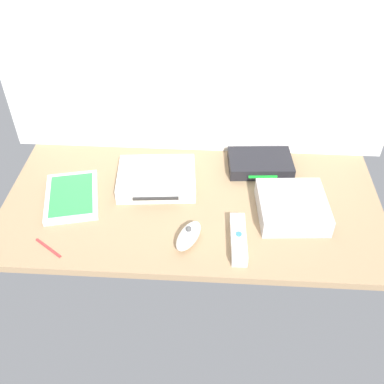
{
  "coord_description": "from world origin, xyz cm",
  "views": [
    {
      "loc": [
        5.21,
        -86.3,
        80.54
      ],
      "look_at": [
        0.0,
        0.0,
        4.0
      ],
      "focal_mm": 41.71,
      "sensor_mm": 36.0,
      "label": 1
    }
  ],
  "objects_px": {
    "mini_computer": "(292,207)",
    "remote_wand": "(238,239)",
    "game_console": "(157,178)",
    "remote_nunchuk": "(188,236)",
    "stylus_pen": "(48,247)",
    "network_router": "(260,163)",
    "game_case": "(72,196)",
    "remote_classic_pad": "(155,172)"
  },
  "relations": [
    {
      "from": "game_console",
      "to": "game_case",
      "type": "height_order",
      "value": "game_console"
    },
    {
      "from": "remote_wand",
      "to": "stylus_pen",
      "type": "relative_size",
      "value": 1.66
    },
    {
      "from": "game_console",
      "to": "remote_nunchuk",
      "type": "relative_size",
      "value": 2.04
    },
    {
      "from": "game_case",
      "to": "stylus_pen",
      "type": "relative_size",
      "value": 2.4
    },
    {
      "from": "game_console",
      "to": "stylus_pen",
      "type": "distance_m",
      "value": 0.34
    },
    {
      "from": "mini_computer",
      "to": "stylus_pen",
      "type": "distance_m",
      "value": 0.61
    },
    {
      "from": "mini_computer",
      "to": "remote_nunchuk",
      "type": "bearing_deg",
      "value": -156.64
    },
    {
      "from": "remote_classic_pad",
      "to": "game_case",
      "type": "bearing_deg",
      "value": -168.67
    },
    {
      "from": "remote_wand",
      "to": "remote_nunchuk",
      "type": "height_order",
      "value": "remote_nunchuk"
    },
    {
      "from": "mini_computer",
      "to": "network_router",
      "type": "bearing_deg",
      "value": 110.45
    },
    {
      "from": "mini_computer",
      "to": "stylus_pen",
      "type": "relative_size",
      "value": 2.02
    },
    {
      "from": "mini_computer",
      "to": "remote_wand",
      "type": "height_order",
      "value": "mini_computer"
    },
    {
      "from": "stylus_pen",
      "to": "game_console",
      "type": "bearing_deg",
      "value": 47.06
    },
    {
      "from": "network_router",
      "to": "remote_nunchuk",
      "type": "xyz_separation_m",
      "value": [
        -0.19,
        -0.3,
        0.0
      ]
    },
    {
      "from": "game_case",
      "to": "remote_wand",
      "type": "xyz_separation_m",
      "value": [
        0.44,
        -0.14,
        0.01
      ]
    },
    {
      "from": "game_case",
      "to": "stylus_pen",
      "type": "xyz_separation_m",
      "value": [
        -0.01,
        -0.18,
        -0.0
      ]
    },
    {
      "from": "game_case",
      "to": "remote_wand",
      "type": "distance_m",
      "value": 0.46
    },
    {
      "from": "remote_classic_pad",
      "to": "mini_computer",
      "type": "bearing_deg",
      "value": -15.48
    },
    {
      "from": "remote_wand",
      "to": "stylus_pen",
      "type": "distance_m",
      "value": 0.45
    },
    {
      "from": "game_console",
      "to": "stylus_pen",
      "type": "bearing_deg",
      "value": -137.86
    },
    {
      "from": "network_router",
      "to": "remote_classic_pad",
      "type": "distance_m",
      "value": 0.31
    },
    {
      "from": "game_console",
      "to": "network_router",
      "type": "bearing_deg",
      "value": 12.85
    },
    {
      "from": "remote_wand",
      "to": "remote_nunchuk",
      "type": "bearing_deg",
      "value": 179.2
    },
    {
      "from": "mini_computer",
      "to": "game_case",
      "type": "distance_m",
      "value": 0.58
    },
    {
      "from": "mini_computer",
      "to": "remote_nunchuk",
      "type": "xyz_separation_m",
      "value": [
        -0.26,
        -0.11,
        -0.01
      ]
    },
    {
      "from": "mini_computer",
      "to": "remote_classic_pad",
      "type": "relative_size",
      "value": 1.23
    },
    {
      "from": "game_console",
      "to": "remote_classic_pad",
      "type": "bearing_deg",
      "value": -101.1
    },
    {
      "from": "remote_classic_pad",
      "to": "remote_nunchuk",
      "type": "bearing_deg",
      "value": -64.72
    },
    {
      "from": "game_case",
      "to": "remote_classic_pad",
      "type": "xyz_separation_m",
      "value": [
        0.22,
        0.05,
        0.05
      ]
    },
    {
      "from": "network_router",
      "to": "remote_classic_pad",
      "type": "xyz_separation_m",
      "value": [
        -0.29,
        -0.11,
        0.04
      ]
    },
    {
      "from": "network_router",
      "to": "mini_computer",
      "type": "bearing_deg",
      "value": -73.66
    },
    {
      "from": "stylus_pen",
      "to": "remote_nunchuk",
      "type": "bearing_deg",
      "value": 7.14
    },
    {
      "from": "stylus_pen",
      "to": "remote_classic_pad",
      "type": "bearing_deg",
      "value": 45.63
    },
    {
      "from": "remote_wand",
      "to": "stylus_pen",
      "type": "height_order",
      "value": "remote_wand"
    },
    {
      "from": "game_console",
      "to": "mini_computer",
      "type": "height_order",
      "value": "mini_computer"
    },
    {
      "from": "remote_nunchuk",
      "to": "mini_computer",
      "type": "bearing_deg",
      "value": 46.49
    },
    {
      "from": "game_case",
      "to": "remote_nunchuk",
      "type": "height_order",
      "value": "remote_nunchuk"
    },
    {
      "from": "game_case",
      "to": "remote_classic_pad",
      "type": "relative_size",
      "value": 1.47
    },
    {
      "from": "remote_wand",
      "to": "game_console",
      "type": "bearing_deg",
      "value": 135.43
    },
    {
      "from": "game_case",
      "to": "network_router",
      "type": "height_order",
      "value": "network_router"
    },
    {
      "from": "remote_classic_pad",
      "to": "game_console",
      "type": "bearing_deg",
      "value": 81.15
    },
    {
      "from": "game_console",
      "to": "remote_nunchuk",
      "type": "height_order",
      "value": "remote_nunchuk"
    }
  ]
}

